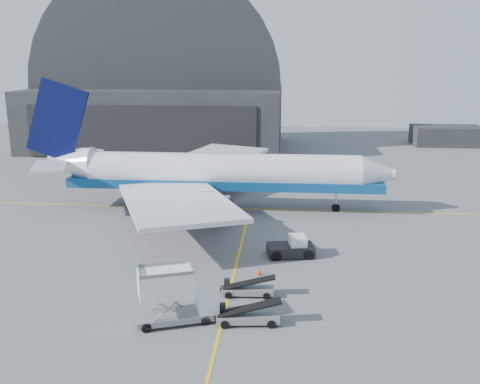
# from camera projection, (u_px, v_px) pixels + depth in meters

# --- Properties ---
(ground) EXTENTS (200.00, 200.00, 0.00)m
(ground) POSITION_uv_depth(u_px,v_px,m) (234.00, 272.00, 46.85)
(ground) COLOR #565659
(ground) RESTS_ON ground
(taxi_lines) EXTENTS (80.00, 42.12, 0.02)m
(taxi_lines) POSITION_uv_depth(u_px,v_px,m) (245.00, 227.00, 59.07)
(taxi_lines) COLOR gold
(taxi_lines) RESTS_ON ground
(hangar) EXTENTS (50.00, 28.30, 28.00)m
(hangar) POSITION_uv_depth(u_px,v_px,m) (158.00, 100.00, 109.00)
(hangar) COLOR black
(hangar) RESTS_ON ground
(distant_bldg_a) EXTENTS (14.00, 8.00, 4.00)m
(distant_bldg_a) POSITION_uv_depth(u_px,v_px,m) (446.00, 145.00, 113.11)
(distant_bldg_a) COLOR black
(distant_bldg_a) RESTS_ON ground
(airliner) EXTENTS (45.67, 44.28, 16.03)m
(airliner) POSITION_uv_depth(u_px,v_px,m) (209.00, 173.00, 65.36)
(airliner) COLOR white
(airliner) RESTS_ON ground
(catering_truck) EXTENTS (6.14, 3.93, 3.96)m
(catering_truck) POSITION_uv_depth(u_px,v_px,m) (173.00, 296.00, 37.59)
(catering_truck) COLOR gray
(catering_truck) RESTS_ON ground
(pushback_tug) EXTENTS (4.68, 3.19, 2.01)m
(pushback_tug) POSITION_uv_depth(u_px,v_px,m) (292.00, 248.00, 50.53)
(pushback_tug) COLOR black
(pushback_tug) RESTS_ON ground
(belt_loader_a) EXTENTS (4.82, 2.06, 1.81)m
(belt_loader_a) POSITION_uv_depth(u_px,v_px,m) (247.00, 316.00, 37.82)
(belt_loader_a) COLOR gray
(belt_loader_a) RESTS_ON ground
(belt_loader_b) EXTENTS (4.39, 1.67, 1.66)m
(belt_loader_b) POSITION_uv_depth(u_px,v_px,m) (247.00, 289.00, 42.26)
(belt_loader_b) COLOR gray
(belt_loader_b) RESTS_ON ground
(traffic_cone) EXTENTS (0.41, 0.41, 0.59)m
(traffic_cone) POSITION_uv_depth(u_px,v_px,m) (259.00, 272.00, 46.24)
(traffic_cone) COLOR #F73507
(traffic_cone) RESTS_ON ground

